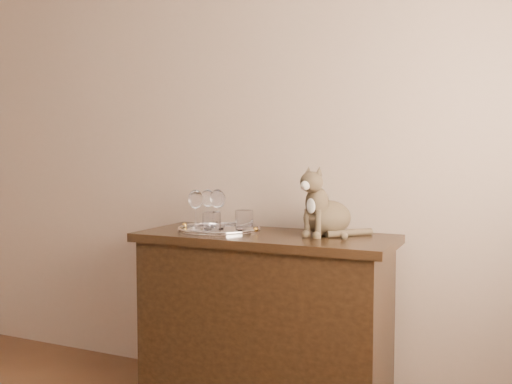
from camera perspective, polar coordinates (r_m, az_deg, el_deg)
wall_back at (r=3.19m, az=-6.82°, el=6.10°), size 4.00×0.10×2.70m
sideboard at (r=2.76m, az=0.90°, el=-12.99°), size 1.20×0.50×0.85m
tray at (r=2.78m, az=-3.71°, el=-3.81°), size 0.40×0.40×0.01m
wine_glass_a at (r=2.89m, az=-4.85°, el=-1.58°), size 0.07×0.07×0.18m
wine_glass_b at (r=2.86m, az=-3.73°, el=-1.68°), size 0.07×0.07×0.18m
wine_glass_c at (r=2.77m, az=-6.06°, el=-1.76°), size 0.07×0.07×0.19m
wine_glass_d at (r=2.79m, az=-3.87°, el=-1.71°), size 0.07×0.07×0.19m
tumbler_b at (r=2.65m, az=-4.47°, el=-3.05°), size 0.09×0.09×0.10m
tumbler_c at (r=2.73m, az=-1.18°, el=-2.84°), size 0.09×0.09×0.10m
cat at (r=2.64m, az=7.14°, el=-0.84°), size 0.39×0.38×0.32m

